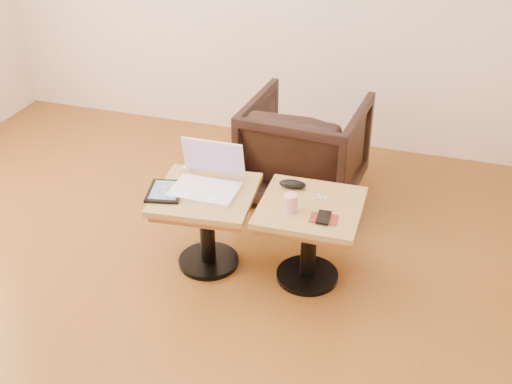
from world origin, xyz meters
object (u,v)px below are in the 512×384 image
(side_table_left, at_px, (206,210))
(striped_cup, at_px, (290,203))
(laptop, at_px, (208,180))
(armchair, at_px, (305,148))
(side_table_right, at_px, (310,224))

(side_table_left, bearing_deg, striped_cup, -10.64)
(laptop, relative_size, armchair, 0.47)
(side_table_left, distance_m, side_table_right, 0.58)
(side_table_left, relative_size, side_table_right, 1.07)
(side_table_right, xyz_separation_m, laptop, (-0.58, 0.00, 0.17))
(side_table_right, distance_m, laptop, 0.61)
(side_table_left, bearing_deg, armchair, 64.98)
(side_table_left, xyz_separation_m, laptop, (-0.00, 0.05, 0.17))
(side_table_right, bearing_deg, striped_cup, -136.85)
(laptop, height_order, striped_cup, laptop)
(striped_cup, distance_m, armchair, 1.01)
(side_table_left, xyz_separation_m, striped_cup, (0.49, -0.04, 0.17))
(armchair, bearing_deg, striped_cup, 103.00)
(laptop, bearing_deg, striped_cup, -10.87)
(side_table_left, height_order, striped_cup, striped_cup)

